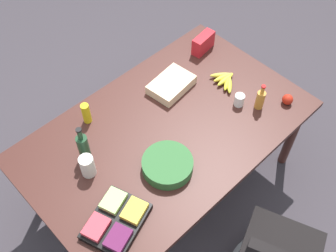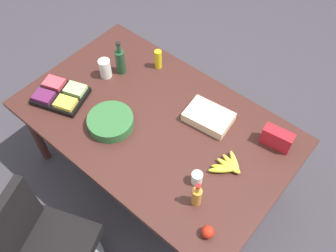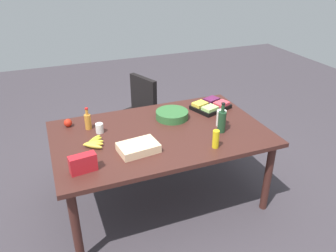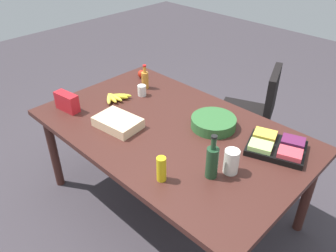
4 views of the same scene
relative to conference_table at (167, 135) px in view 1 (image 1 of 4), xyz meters
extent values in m
plane|color=#3E383F|center=(0.00, 0.00, -0.69)|extent=(10.00, 10.00, 0.00)
cube|color=#43211B|center=(0.00, 0.00, 0.05)|extent=(1.93, 1.20, 0.04)
cylinder|color=#43211B|center=(-0.88, -0.51, -0.33)|extent=(0.07, 0.07, 0.72)
cylinder|color=#43211B|center=(0.88, -0.51, -0.33)|extent=(0.07, 0.07, 0.72)
cylinder|color=#43211B|center=(-0.88, 0.51, -0.33)|extent=(0.07, 0.07, 0.72)
ellipsoid|color=gold|center=(-0.62, -0.07, 0.10)|extent=(0.16, 0.13, 0.04)
ellipsoid|color=yellow|center=(-0.62, -0.04, 0.10)|extent=(0.17, 0.08, 0.04)
ellipsoid|color=yellow|center=(-0.61, -0.02, 0.10)|extent=(0.17, 0.04, 0.04)
ellipsoid|color=yellow|center=(-0.60, 0.01, 0.10)|extent=(0.17, 0.11, 0.04)
ellipsoid|color=yellow|center=(-0.60, 0.04, 0.10)|extent=(0.15, 0.14, 0.04)
cylinder|color=#326733|center=(0.21, 0.22, 0.11)|extent=(0.37, 0.37, 0.08)
cylinder|color=orange|center=(-0.60, 0.30, 0.14)|extent=(0.07, 0.07, 0.14)
cylinder|color=orange|center=(-0.60, 0.30, 0.24)|extent=(0.03, 0.03, 0.06)
cylinder|color=red|center=(-0.60, 0.30, 0.28)|extent=(0.03, 0.03, 0.01)
cube|color=red|center=(-0.75, -0.37, 0.14)|extent=(0.21, 0.11, 0.14)
cylinder|color=#1F4328|center=(0.52, -0.20, 0.17)|extent=(0.09, 0.09, 0.20)
cylinder|color=#1F4328|center=(0.52, -0.20, 0.31)|extent=(0.04, 0.04, 0.08)
cylinder|color=black|center=(0.52, -0.20, 0.35)|extent=(0.04, 0.04, 0.01)
cylinder|color=white|center=(-0.52, 0.19, 0.12)|extent=(0.09, 0.09, 0.09)
cylinder|color=white|center=(0.58, -0.09, 0.15)|extent=(0.11, 0.11, 0.15)
cube|color=beige|center=(-0.28, -0.25, 0.11)|extent=(0.34, 0.26, 0.07)
sphere|color=red|center=(-0.77, 0.42, 0.11)|extent=(0.08, 0.08, 0.08)
cube|color=black|center=(0.67, 0.29, 0.09)|extent=(0.43, 0.38, 0.04)
cube|color=#B1E17C|center=(0.61, 0.19, 0.13)|extent=(0.17, 0.15, 0.03)
cube|color=#E2424F|center=(0.78, 0.25, 0.13)|extent=(0.17, 0.15, 0.03)
cube|color=yellow|center=(0.56, 0.32, 0.13)|extent=(0.17, 0.15, 0.03)
cube|color=#611F4A|center=(0.73, 0.38, 0.13)|extent=(0.17, 0.15, 0.03)
cylinder|color=yellow|center=(0.34, -0.42, 0.15)|extent=(0.07, 0.07, 0.16)
camera|label=1|loc=(1.13, 1.19, 2.24)|focal=43.31mm
camera|label=2|loc=(-1.08, 1.13, 2.11)|focal=38.98mm
camera|label=3|loc=(-0.91, -2.52, 1.53)|focal=35.57mm
camera|label=4|loc=(1.40, -1.45, 1.41)|focal=36.23mm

